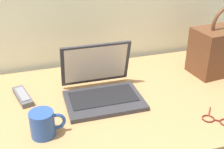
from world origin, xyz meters
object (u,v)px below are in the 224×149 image
remote_control_near (23,96)px  coffee_mug (43,124)px  eyeglasses (217,120)px  handbag (223,49)px  laptop (101,87)px

remote_control_near → coffee_mug: bearing=-77.0°
eyeglasses → handbag: 0.46m
laptop → remote_control_near: 0.33m
remote_control_near → handbag: (0.94, -0.02, 0.10)m
laptop → handbag: handbag is taller
coffee_mug → laptop: bearing=35.9°
eyeglasses → handbag: (0.26, 0.36, 0.11)m
laptop → coffee_mug: size_ratio=2.56×
coffee_mug → handbag: handbag is taller
remote_control_near → handbag: handbag is taller
eyeglasses → remote_control_near: bearing=151.1°
eyeglasses → handbag: size_ratio=0.42×
coffee_mug → remote_control_near: 0.28m
laptop → handbag: bearing=5.9°
coffee_mug → remote_control_near: size_ratio=0.74×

